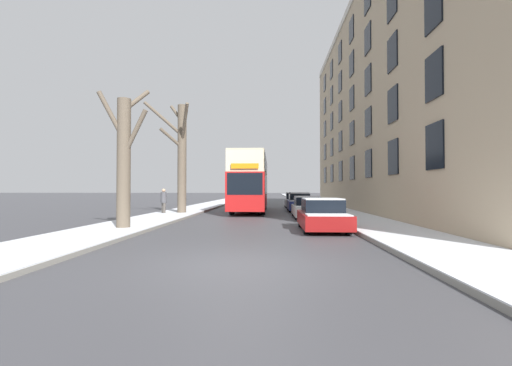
{
  "coord_description": "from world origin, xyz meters",
  "views": [
    {
      "loc": [
        0.89,
        -7.93,
        1.73
      ],
      "look_at": [
        -0.09,
        13.2,
        2.13
      ],
      "focal_mm": 24.0,
      "sensor_mm": 36.0,
      "label": 1
    }
  ],
  "objects_px": {
    "oncoming_van": "(248,193)",
    "parked_car_2": "(299,203)",
    "parked_car_0": "(323,215)",
    "parked_car_1": "(307,208)",
    "bare_tree_left_1": "(181,155)",
    "bare_tree_left_0": "(124,159)",
    "parked_car_3": "(294,201)",
    "pedestrian_left_sidewalk": "(164,201)",
    "double_decker_bus": "(250,180)"
  },
  "relations": [
    {
      "from": "parked_car_0",
      "to": "pedestrian_left_sidewalk",
      "type": "distance_m",
      "value": 12.27
    },
    {
      "from": "bare_tree_left_1",
      "to": "parked_car_2",
      "type": "bearing_deg",
      "value": 25.38
    },
    {
      "from": "parked_car_2",
      "to": "pedestrian_left_sidewalk",
      "type": "xyz_separation_m",
      "value": [
        -9.38,
        -4.5,
        0.3
      ]
    },
    {
      "from": "bare_tree_left_1",
      "to": "double_decker_bus",
      "type": "xyz_separation_m",
      "value": [
        4.54,
        3.63,
        -1.66
      ]
    },
    {
      "from": "parked_car_0",
      "to": "parked_car_1",
      "type": "relative_size",
      "value": 0.91
    },
    {
      "from": "parked_car_2",
      "to": "bare_tree_left_0",
      "type": "bearing_deg",
      "value": -122.49
    },
    {
      "from": "parked_car_1",
      "to": "parked_car_2",
      "type": "distance_m",
      "value": 6.07
    },
    {
      "from": "bare_tree_left_1",
      "to": "parked_car_3",
      "type": "distance_m",
      "value": 13.32
    },
    {
      "from": "bare_tree_left_1",
      "to": "parked_car_0",
      "type": "relative_size",
      "value": 1.92
    },
    {
      "from": "parked_car_0",
      "to": "parked_car_3",
      "type": "relative_size",
      "value": 1.01
    },
    {
      "from": "parked_car_0",
      "to": "parked_car_2",
      "type": "relative_size",
      "value": 0.95
    },
    {
      "from": "double_decker_bus",
      "to": "parked_car_3",
      "type": "relative_size",
      "value": 2.79
    },
    {
      "from": "parked_car_0",
      "to": "parked_car_3",
      "type": "bearing_deg",
      "value": 90.0
    },
    {
      "from": "bare_tree_left_0",
      "to": "parked_car_3",
      "type": "distance_m",
      "value": 20.74
    },
    {
      "from": "pedestrian_left_sidewalk",
      "to": "double_decker_bus",
      "type": "bearing_deg",
      "value": 81.52
    },
    {
      "from": "bare_tree_left_0",
      "to": "parked_car_2",
      "type": "distance_m",
      "value": 15.66
    },
    {
      "from": "parked_car_1",
      "to": "bare_tree_left_1",
      "type": "bearing_deg",
      "value": 165.94
    },
    {
      "from": "bare_tree_left_1",
      "to": "parked_car_3",
      "type": "height_order",
      "value": "bare_tree_left_1"
    },
    {
      "from": "bare_tree_left_0",
      "to": "double_decker_bus",
      "type": "height_order",
      "value": "bare_tree_left_0"
    },
    {
      "from": "double_decker_bus",
      "to": "parked_car_1",
      "type": "distance_m",
      "value": 7.13
    },
    {
      "from": "parked_car_2",
      "to": "parked_car_3",
      "type": "relative_size",
      "value": 1.06
    },
    {
      "from": "double_decker_bus",
      "to": "pedestrian_left_sidewalk",
      "type": "bearing_deg",
      "value": -143.14
    },
    {
      "from": "parked_car_0",
      "to": "parked_car_1",
      "type": "distance_m",
      "value": 6.33
    },
    {
      "from": "bare_tree_left_0",
      "to": "parked_car_0",
      "type": "xyz_separation_m",
      "value": [
        8.32,
        0.66,
        -2.38
      ]
    },
    {
      "from": "bare_tree_left_0",
      "to": "double_decker_bus",
      "type": "bearing_deg",
      "value": 70.57
    },
    {
      "from": "parked_car_1",
      "to": "parked_car_3",
      "type": "xyz_separation_m",
      "value": [
        0.0,
        11.86,
        0.04
      ]
    },
    {
      "from": "parked_car_1",
      "to": "parked_car_2",
      "type": "bearing_deg",
      "value": 90.0
    },
    {
      "from": "parked_car_2",
      "to": "oncoming_van",
      "type": "height_order",
      "value": "oncoming_van"
    },
    {
      "from": "double_decker_bus",
      "to": "parked_car_3",
      "type": "height_order",
      "value": "double_decker_bus"
    },
    {
      "from": "parked_car_1",
      "to": "oncoming_van",
      "type": "bearing_deg",
      "value": 104.93
    },
    {
      "from": "pedestrian_left_sidewalk",
      "to": "bare_tree_left_0",
      "type": "bearing_deg",
      "value": -38.27
    },
    {
      "from": "oncoming_van",
      "to": "double_decker_bus",
      "type": "bearing_deg",
      "value": -85.17
    },
    {
      "from": "parked_car_3",
      "to": "oncoming_van",
      "type": "relative_size",
      "value": 0.71
    },
    {
      "from": "double_decker_bus",
      "to": "bare_tree_left_0",
      "type": "bearing_deg",
      "value": -109.43
    },
    {
      "from": "bare_tree_left_0",
      "to": "bare_tree_left_1",
      "type": "bearing_deg",
      "value": 90.36
    },
    {
      "from": "parked_car_2",
      "to": "parked_car_3",
      "type": "xyz_separation_m",
      "value": [
        0.0,
        5.78,
        -0.03
      ]
    },
    {
      "from": "bare_tree_left_0",
      "to": "parked_car_3",
      "type": "height_order",
      "value": "bare_tree_left_0"
    },
    {
      "from": "oncoming_van",
      "to": "parked_car_2",
      "type": "bearing_deg",
      "value": -68.28
    },
    {
      "from": "bare_tree_left_0",
      "to": "pedestrian_left_sidewalk",
      "type": "relative_size",
      "value": 3.51
    },
    {
      "from": "bare_tree_left_0",
      "to": "double_decker_bus",
      "type": "distance_m",
      "value": 13.5
    },
    {
      "from": "parked_car_1",
      "to": "pedestrian_left_sidewalk",
      "type": "relative_size",
      "value": 2.5
    },
    {
      "from": "bare_tree_left_1",
      "to": "parked_car_0",
      "type": "bearing_deg",
      "value": -45.18
    },
    {
      "from": "parked_car_2",
      "to": "pedestrian_left_sidewalk",
      "type": "relative_size",
      "value": 2.38
    },
    {
      "from": "bare_tree_left_0",
      "to": "bare_tree_left_1",
      "type": "distance_m",
      "value": 9.16
    },
    {
      "from": "oncoming_van",
      "to": "pedestrian_left_sidewalk",
      "type": "xyz_separation_m",
      "value": [
        -4.48,
        -16.8,
        -0.32
      ]
    },
    {
      "from": "bare_tree_left_0",
      "to": "double_decker_bus",
      "type": "relative_size",
      "value": 0.56
    },
    {
      "from": "parked_car_2",
      "to": "oncoming_van",
      "type": "distance_m",
      "value": 13.25
    },
    {
      "from": "double_decker_bus",
      "to": "parked_car_2",
      "type": "relative_size",
      "value": 2.63
    },
    {
      "from": "double_decker_bus",
      "to": "parked_car_3",
      "type": "xyz_separation_m",
      "value": [
        3.83,
        6.13,
        -1.79
      ]
    },
    {
      "from": "double_decker_bus",
      "to": "oncoming_van",
      "type": "bearing_deg",
      "value": 94.83
    }
  ]
}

